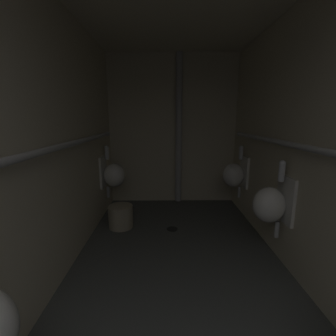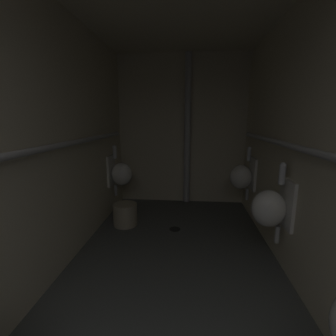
{
  "view_description": "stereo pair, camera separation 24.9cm",
  "coord_description": "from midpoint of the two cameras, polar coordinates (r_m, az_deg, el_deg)",
  "views": [
    {
      "loc": [
        -0.12,
        -0.24,
        1.39
      ],
      "look_at": [
        -0.09,
        2.19,
        0.87
      ],
      "focal_mm": 25.29,
      "sensor_mm": 36.0,
      "label": 1
    },
    {
      "loc": [
        0.13,
        -0.24,
        1.39
      ],
      "look_at": [
        -0.09,
        2.19,
        0.87
      ],
      "focal_mm": 25.29,
      "sensor_mm": 36.0,
      "label": 2
    }
  ],
  "objects": [
    {
      "name": "floor",
      "position": [
        2.5,
        -0.66,
        -22.85
      ],
      "size": [
        2.16,
        3.74,
        0.08
      ],
      "primitive_type": "cube",
      "color": "#4C4F4C",
      "rests_on": "ground"
    },
    {
      "name": "wall_left",
      "position": [
        2.31,
        -27.89,
        5.61
      ],
      "size": [
        0.06,
        3.74,
        2.37
      ],
      "primitive_type": "cube",
      "color": "beige",
      "rests_on": "ground"
    },
    {
      "name": "wall_right",
      "position": [
        2.31,
        26.42,
        5.75
      ],
      "size": [
        0.06,
        3.74,
        2.37
      ],
      "primitive_type": "cube",
      "color": "beige",
      "rests_on": "ground"
    },
    {
      "name": "wall_back",
      "position": [
        3.9,
        -0.74,
        9.0
      ],
      "size": [
        2.16,
        0.06,
        2.37
      ],
      "primitive_type": "cube",
      "color": "beige",
      "rests_on": "ground"
    },
    {
      "name": "urinal_left_mid",
      "position": [
        3.5,
        -15.18,
        -1.49
      ],
      "size": [
        0.32,
        0.3,
        0.76
      ],
      "color": "silver"
    },
    {
      "name": "urinal_right_mid",
      "position": [
        2.4,
        20.9,
        -8.05
      ],
      "size": [
        0.32,
        0.3,
        0.76
      ],
      "color": "silver"
    },
    {
      "name": "urinal_right_far",
      "position": [
        3.47,
        13.85,
        -1.51
      ],
      "size": [
        0.32,
        0.3,
        0.76
      ],
      "color": "silver"
    },
    {
      "name": "supply_pipe_left",
      "position": [
        2.26,
        -26.05,
        5.03
      ],
      "size": [
        0.06,
        2.99,
        0.06
      ],
      "color": "#B2B2B2"
    },
    {
      "name": "supply_pipe_right",
      "position": [
        2.28,
        24.33,
        5.23
      ],
      "size": [
        0.06,
        2.9,
        0.06
      ],
      "color": "#B2B2B2"
    },
    {
      "name": "standpipe_back_wall",
      "position": [
        3.79,
        0.69,
        8.91
      ],
      "size": [
        0.1,
        0.1,
        2.32
      ],
      "primitive_type": "cylinder",
      "color": "#B2B2B2",
      "rests_on": "ground"
    },
    {
      "name": "floor_drain",
      "position": [
        3.11,
        -1.38,
        -14.45
      ],
      "size": [
        0.14,
        0.14,
        0.01
      ],
      "primitive_type": "cylinder",
      "color": "black",
      "rests_on": "ground"
    },
    {
      "name": "waste_bin",
      "position": [
        3.2,
        -13.56,
        -11.29
      ],
      "size": [
        0.31,
        0.31,
        0.29
      ],
      "primitive_type": "cylinder",
      "color": "#9E937A",
      "rests_on": "ground"
    }
  ]
}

